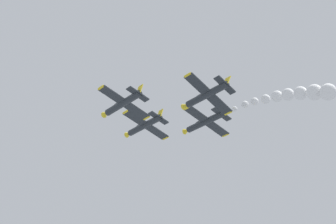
{
  "coord_description": "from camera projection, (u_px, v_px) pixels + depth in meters",
  "views": [
    {
      "loc": [
        -51.43,
        -65.16,
        90.07
      ],
      "look_at": [
        0.0,
        0.0,
        128.33
      ],
      "focal_mm": 58.69,
      "sensor_mm": 36.0,
      "label": 1
    }
  ],
  "objects": [
    {
      "name": "airplane_left_outer",
      "position": [
        206.0,
        95.0,
        85.3
      ],
      "size": [
        8.76,
        10.35,
        4.5
      ],
      "rotation": [
        0.0,
        0.45,
        0.0
      ],
      "color": "#23282D"
    },
    {
      "name": "airplane_lead",
      "position": [
        144.0,
        126.0,
        97.41
      ],
      "size": [
        9.26,
        10.35,
        3.36
      ],
      "rotation": [
        0.0,
        0.29,
        0.0
      ],
      "color": "#23282D"
    },
    {
      "name": "airplane_left_inner",
      "position": [
        122.0,
        104.0,
        87.16
      ],
      "size": [
        9.24,
        10.35,
        3.38
      ],
      "rotation": [
        0.0,
        0.3,
        0.0
      ],
      "color": "#23282D"
    },
    {
      "name": "airplane_right_inner",
      "position": [
        205.0,
        122.0,
        95.58
      ],
      "size": [
        9.22,
        10.35,
        3.42
      ],
      "rotation": [
        0.0,
        0.31,
        0.0
      ],
      "color": "#23282D"
    },
    {
      "name": "smoke_trail_right_inner",
      "position": [
        300.0,
        94.0,
        79.94
      ],
      "size": [
        2.45,
        19.46,
        5.68
      ],
      "color": "white"
    }
  ]
}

